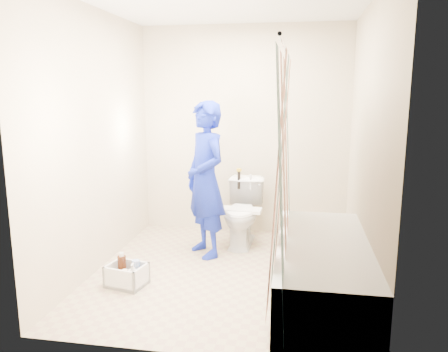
% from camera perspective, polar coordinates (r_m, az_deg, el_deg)
% --- Properties ---
extents(floor, '(2.60, 2.60, 0.00)m').
position_cam_1_polar(floor, '(4.14, 0.16, -12.55)').
color(floor, tan).
rests_on(floor, ground).
extents(wall_back, '(2.40, 0.02, 2.40)m').
position_cam_1_polar(wall_back, '(5.11, 2.64, 5.86)').
color(wall_back, tan).
rests_on(wall_back, ground).
extents(wall_front, '(2.40, 0.02, 2.40)m').
position_cam_1_polar(wall_front, '(2.57, -4.72, 0.74)').
color(wall_front, tan).
rests_on(wall_front, ground).
extents(wall_left, '(0.02, 2.60, 2.40)m').
position_cam_1_polar(wall_left, '(4.20, -16.24, 4.33)').
color(wall_left, tan).
rests_on(wall_left, ground).
extents(wall_right, '(0.02, 2.60, 2.40)m').
position_cam_1_polar(wall_right, '(3.81, 18.27, 3.58)').
color(wall_right, tan).
rests_on(wall_right, ground).
extents(bathtub, '(0.70, 1.75, 0.50)m').
position_cam_1_polar(bathtub, '(3.61, 12.71, -11.93)').
color(bathtub, silver).
rests_on(bathtub, ground).
extents(curtain_rod, '(0.02, 1.90, 0.02)m').
position_cam_1_polar(curtain_rod, '(3.34, 8.08, 15.95)').
color(curtain_rod, silver).
rests_on(curtain_rod, wall_back).
extents(shower_curtain, '(0.06, 1.75, 1.80)m').
position_cam_1_polar(shower_curtain, '(3.38, 7.66, 0.07)').
color(shower_curtain, white).
rests_on(shower_curtain, curtain_rod).
extents(toilet, '(0.42, 0.71, 0.71)m').
position_cam_1_polar(toilet, '(4.78, 2.44, -4.81)').
color(toilet, white).
rests_on(toilet, ground).
extents(tank_lid, '(0.44, 0.20, 0.03)m').
position_cam_1_polar(tank_lid, '(4.66, 2.22, -4.46)').
color(tank_lid, white).
rests_on(tank_lid, toilet).
extents(tank_internals, '(0.17, 0.06, 0.23)m').
position_cam_1_polar(tank_internals, '(4.89, 2.37, -0.31)').
color(tank_internals, black).
rests_on(tank_internals, toilet).
extents(plumber, '(0.65, 0.68, 1.57)m').
position_cam_1_polar(plumber, '(4.38, -2.42, -0.50)').
color(plumber, navy).
rests_on(plumber, ground).
extents(cleaning_caddy, '(0.36, 0.31, 0.24)m').
position_cam_1_polar(cleaning_caddy, '(3.95, -12.48, -12.64)').
color(cleaning_caddy, silver).
rests_on(cleaning_caddy, ground).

